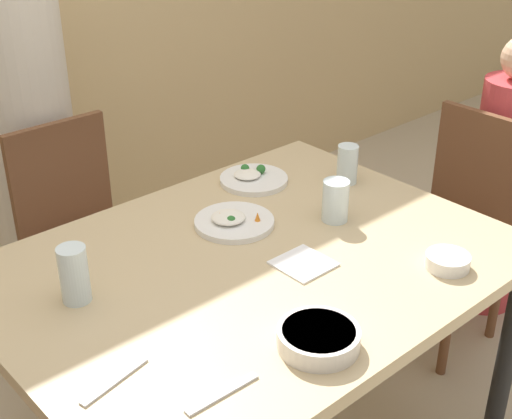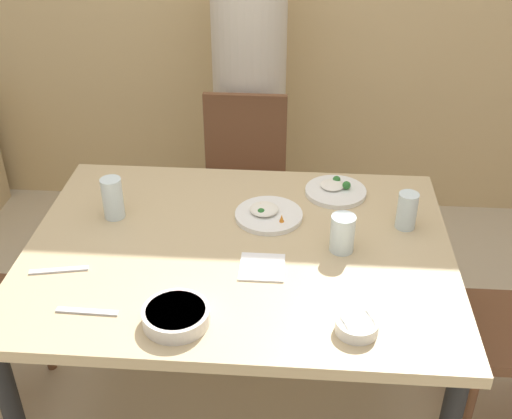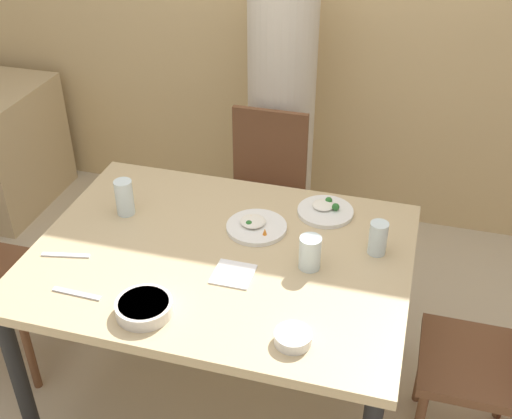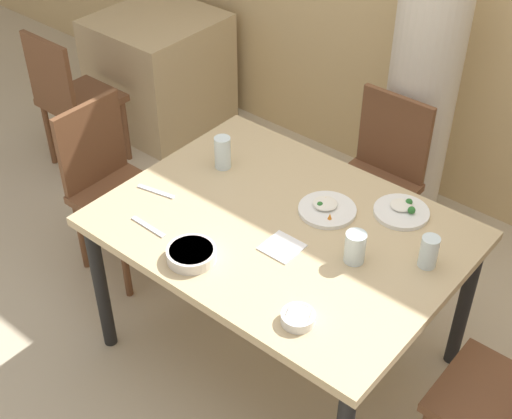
{
  "view_description": "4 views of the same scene",
  "coord_description": "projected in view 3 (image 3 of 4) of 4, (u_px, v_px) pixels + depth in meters",
  "views": [
    {
      "loc": [
        -1.09,
        -1.23,
        1.77
      ],
      "look_at": [
        0.04,
        0.03,
        0.88
      ],
      "focal_mm": 50.0,
      "sensor_mm": 36.0,
      "label": 1
    },
    {
      "loc": [
        0.18,
        -1.7,
        1.97
      ],
      "look_at": [
        0.06,
        -0.04,
        0.93
      ],
      "focal_mm": 45.0,
      "sensor_mm": 36.0,
      "label": 2
    },
    {
      "loc": [
        0.64,
        -1.78,
        2.2
      ],
      "look_at": [
        0.12,
        0.07,
        0.92
      ],
      "focal_mm": 45.0,
      "sensor_mm": 36.0,
      "label": 3
    },
    {
      "loc": [
        1.31,
        -1.74,
        2.55
      ],
      "look_at": [
        -0.05,
        -0.1,
        0.86
      ],
      "focal_mm": 50.0,
      "sensor_mm": 36.0,
      "label": 4
    }
  ],
  "objects": [
    {
      "name": "bowl_curry",
      "position": [
        144.0,
        307.0,
        2.09
      ],
      "size": [
        0.19,
        0.19,
        0.05
      ],
      "color": "silver",
      "rests_on": "dining_table"
    },
    {
      "name": "ground_plane",
      "position": [
        226.0,
        391.0,
        2.79
      ],
      "size": [
        10.0,
        10.0,
        0.0
      ],
      "primitive_type": "plane",
      "color": "beige"
    },
    {
      "name": "plate_rice_adult",
      "position": [
        325.0,
        210.0,
        2.58
      ],
      "size": [
        0.23,
        0.23,
        0.05
      ],
      "color": "white",
      "rests_on": "dining_table"
    },
    {
      "name": "chair_child_spot",
      "position": [
        497.0,
        357.0,
        2.3
      ],
      "size": [
        0.4,
        0.4,
        0.89
      ],
      "rotation": [
        0.0,
        0.0,
        -1.57
      ],
      "color": "brown",
      "rests_on": "ground_plane"
    },
    {
      "name": "glass_water_center",
      "position": [
        310.0,
        253.0,
        2.27
      ],
      "size": [
        0.08,
        0.08,
        0.13
      ],
      "color": "silver",
      "rests_on": "dining_table"
    },
    {
      "name": "napkin_folded",
      "position": [
        233.0,
        274.0,
        2.26
      ],
      "size": [
        0.14,
        0.14,
        0.01
      ],
      "color": "white",
      "rests_on": "dining_table"
    },
    {
      "name": "chair_adult_spot",
      "position": [
        263.0,
        193.0,
        3.22
      ],
      "size": [
        0.4,
        0.4,
        0.89
      ],
      "color": "brown",
      "rests_on": "ground_plane"
    },
    {
      "name": "glass_water_tall",
      "position": [
        378.0,
        238.0,
        2.34
      ],
      "size": [
        0.07,
        0.07,
        0.13
      ],
      "color": "silver",
      "rests_on": "dining_table"
    },
    {
      "name": "bowl_rice_small",
      "position": [
        293.0,
        337.0,
        1.98
      ],
      "size": [
        0.12,
        0.12,
        0.04
      ],
      "color": "white",
      "rests_on": "dining_table"
    },
    {
      "name": "fork_steel",
      "position": [
        66.0,
        255.0,
        2.35
      ],
      "size": [
        0.18,
        0.06,
        0.01
      ],
      "color": "silver",
      "rests_on": "dining_table"
    },
    {
      "name": "spoon_steel",
      "position": [
        77.0,
        294.0,
        2.17
      ],
      "size": [
        0.18,
        0.02,
        0.01
      ],
      "color": "silver",
      "rests_on": "dining_table"
    },
    {
      "name": "dining_table",
      "position": [
        221.0,
        269.0,
        2.41
      ],
      "size": [
        1.39,
        1.04,
        0.75
      ],
      "color": "tan",
      "rests_on": "ground_plane"
    },
    {
      "name": "glass_water_short",
      "position": [
        124.0,
        197.0,
        2.55
      ],
      "size": [
        0.07,
        0.07,
        0.15
      ],
      "color": "silver",
      "rests_on": "dining_table"
    },
    {
      "name": "plate_rice_child",
      "position": [
        256.0,
        226.0,
        2.49
      ],
      "size": [
        0.24,
        0.24,
        0.05
      ],
      "color": "white",
      "rests_on": "dining_table"
    },
    {
      "name": "person_adult",
      "position": [
        281.0,
        116.0,
        3.35
      ],
      "size": [
        0.35,
        0.35,
        1.63
      ],
      "color": "beige",
      "rests_on": "ground_plane"
    }
  ]
}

